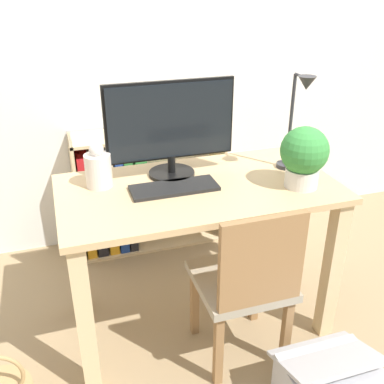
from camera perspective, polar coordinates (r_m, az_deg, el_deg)
ground_plane at (r=2.45m, az=0.74°, el=-15.70°), size 10.00×10.00×0.00m
wall_back at (r=2.80m, az=-5.89°, el=19.14°), size 8.00×0.05×2.60m
desk at (r=2.09m, az=0.84°, el=-3.10°), size 1.26×0.67×0.77m
monitor at (r=2.05m, az=-2.73°, el=8.48°), size 0.60×0.22×0.45m
keyboard at (r=1.99m, az=-2.29°, el=0.56°), size 0.39×0.15×0.02m
vase at (r=2.03m, az=-11.83°, el=2.97°), size 0.12×0.12×0.21m
desk_lamp at (r=2.13m, az=13.29°, el=9.61°), size 0.10×0.19×0.46m
potted_plant at (r=2.02m, az=14.04°, el=4.57°), size 0.21×0.21×0.28m
chair at (r=1.98m, az=6.97°, el=-11.13°), size 0.40×0.40×0.82m
bookshelf at (r=2.86m, az=-8.70°, el=-0.26°), size 0.93×0.28×0.77m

